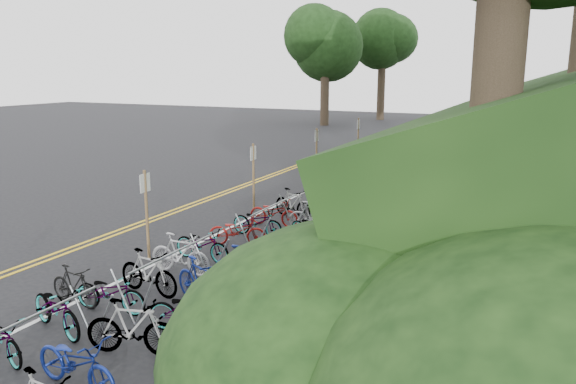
{
  "coord_description": "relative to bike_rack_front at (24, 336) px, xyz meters",
  "views": [
    {
      "loc": [
        10.4,
        -6.66,
        5.15
      ],
      "look_at": [
        2.9,
        9.11,
        1.3
      ],
      "focal_mm": 35.0,
      "sensor_mm": 36.0,
      "label": 1
    }
  ],
  "objects": [
    {
      "name": "bike_valet",
      "position": [
        0.17,
        4.4,
        -0.33
      ],
      "size": [
        3.51,
        15.42,
        1.08
      ],
      "color": "slate",
      "rests_on": "ground"
    },
    {
      "name": "bike_rack_front",
      "position": [
        0.0,
        0.0,
        0.0
      ],
      "size": [
        1.1,
        3.26,
        1.09
      ],
      "color": "gray",
      "rests_on": "ground"
    },
    {
      "name": "bike_front",
      "position": [
        -1.66,
        2.66,
        -0.37
      ],
      "size": [
        0.61,
        1.54,
        0.9
      ],
      "primitive_type": "imported",
      "rotation": [
        0.0,
        0.0,
        1.45
      ],
      "color": "black",
      "rests_on": "ground"
    },
    {
      "name": "signposts_rest",
      "position": [
        -2.15,
        14.81,
        0.61
      ],
      "size": [
        0.08,
        18.4,
        2.5
      ],
      "color": "brown",
      "rests_on": "ground"
    },
    {
      "name": "red_curb",
      "position": [
        2.95,
        12.81,
        -0.77
      ],
      "size": [
        0.25,
        28.0,
        0.1
      ],
      "primitive_type": "cube",
      "color": "maroon",
      "rests_on": "ground"
    },
    {
      "name": "bike_racks_rest",
      "position": [
        0.25,
        13.81,
        0.04
      ],
      "size": [
        1.14,
        23.0,
        1.17
      ],
      "color": "gray",
      "rests_on": "ground"
    },
    {
      "name": "road_markings",
      "position": [
        -2.12,
        10.91,
        -0.81
      ],
      "size": [
        7.47,
        80.0,
        0.01
      ],
      "color": "gold",
      "rests_on": "ground"
    }
  ]
}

